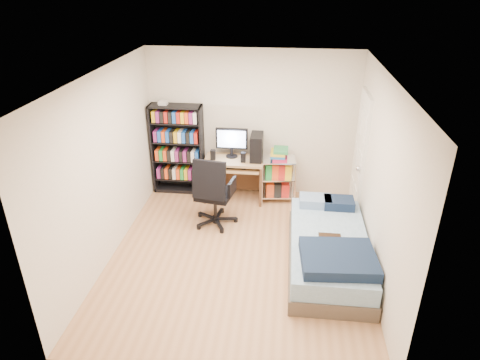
# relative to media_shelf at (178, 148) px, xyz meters

# --- Properties ---
(room) EXTENTS (3.58, 4.08, 2.58)m
(room) POSITION_rel_media_shelf_xyz_m (1.27, -1.84, 0.44)
(room) COLOR tan
(room) RESTS_ON ground
(media_shelf) EXTENTS (0.89, 0.30, 1.64)m
(media_shelf) POSITION_rel_media_shelf_xyz_m (0.00, 0.00, 0.00)
(media_shelf) COLOR black
(media_shelf) RESTS_ON room
(computer_desk) EXTENTS (0.99, 0.57, 1.24)m
(computer_desk) POSITION_rel_media_shelf_xyz_m (1.10, -0.14, -0.14)
(computer_desk) COLOR tan
(computer_desk) RESTS_ON room
(office_chair) EXTENTS (0.79, 0.79, 1.15)m
(office_chair) POSITION_rel_media_shelf_xyz_m (0.80, -1.06, -0.45)
(office_chair) COLOR black
(office_chair) RESTS_ON room
(wire_cart) EXTENTS (0.62, 0.48, 0.93)m
(wire_cart) POSITION_rel_media_shelf_xyz_m (1.75, -0.14, -0.20)
(wire_cart) COLOR white
(wire_cart) RESTS_ON room
(bed) EXTENTS (1.03, 2.06, 0.59)m
(bed) POSITION_rel_media_shelf_xyz_m (2.49, -1.94, -0.55)
(bed) COLOR #51473C
(bed) RESTS_ON room
(door) EXTENTS (0.12, 0.80, 2.00)m
(door) POSITION_rel_media_shelf_xyz_m (2.99, -0.49, 0.19)
(door) COLOR white
(door) RESTS_ON room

